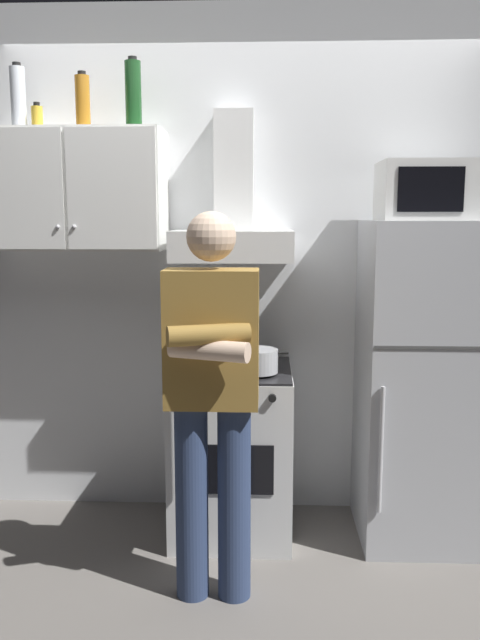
{
  "coord_description": "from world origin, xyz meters",
  "views": [
    {
      "loc": [
        0.12,
        -2.93,
        1.62
      ],
      "look_at": [
        0.0,
        0.0,
        1.15
      ],
      "focal_mm": 36.47,
      "sensor_mm": 36.0,
      "label": 1
    }
  ],
  "objects_px": {
    "refrigerator": "(422,383)",
    "bottle_liquor_amber": "(83,101)",
    "stove_oven": "(232,450)",
    "range_hood": "(233,221)",
    "upper_cabinet": "(75,190)",
    "bottle_vodka_clear": "(18,97)",
    "microwave": "(430,191)",
    "bottle_wine_green": "(133,94)",
    "person_standing": "(212,393)",
    "bottle_spice_jar": "(37,117)",
    "cooking_pot": "(258,361)"
  },
  "relations": [
    {
      "from": "range_hood",
      "to": "bottle_spice_jar",
      "type": "xyz_separation_m",
      "value": [
        -0.97,
        -0.02,
        0.51
      ]
    },
    {
      "from": "upper_cabinet",
      "to": "bottle_vodka_clear",
      "type": "bearing_deg",
      "value": -178.53
    },
    {
      "from": "person_standing",
      "to": "bottle_liquor_amber",
      "type": "relative_size",
      "value": 6.12
    },
    {
      "from": "person_standing",
      "to": "range_hood",
      "type": "bearing_deg",
      "value": 86.09
    },
    {
      "from": "bottle_wine_green",
      "to": "bottle_spice_jar",
      "type": "height_order",
      "value": "bottle_wine_green"
    },
    {
      "from": "cooking_pot",
      "to": "bottle_spice_jar",
      "type": "xyz_separation_m",
      "value": [
        -1.1,
        0.23,
        1.18
      ]
    },
    {
      "from": "bottle_wine_green",
      "to": "cooking_pot",
      "type": "bearing_deg",
      "value": -20.88
    },
    {
      "from": "microwave",
      "to": "bottle_wine_green",
      "type": "relative_size",
      "value": 1.42
    },
    {
      "from": "range_hood",
      "to": "upper_cabinet",
      "type": "bearing_deg",
      "value": -179.91
    },
    {
      "from": "bottle_vodka_clear",
      "to": "refrigerator",
      "type": "bearing_deg",
      "value": -3.34
    },
    {
      "from": "range_hood",
      "to": "person_standing",
      "type": "distance_m",
      "value": 1.01
    },
    {
      "from": "cooking_pot",
      "to": "bottle_vodka_clear",
      "type": "relative_size",
      "value": 0.93
    },
    {
      "from": "microwave",
      "to": "bottle_wine_green",
      "type": "xyz_separation_m",
      "value": [
        -1.44,
        0.1,
        0.47
      ]
    },
    {
      "from": "refrigerator",
      "to": "bottle_vodka_clear",
      "type": "xyz_separation_m",
      "value": [
        -2.02,
        0.12,
        1.4
      ]
    },
    {
      "from": "microwave",
      "to": "bottle_spice_jar",
      "type": "height_order",
      "value": "bottle_spice_jar"
    },
    {
      "from": "range_hood",
      "to": "bottle_vodka_clear",
      "type": "bearing_deg",
      "value": -179.56
    },
    {
      "from": "range_hood",
      "to": "refrigerator",
      "type": "bearing_deg",
      "value": -7.55
    },
    {
      "from": "upper_cabinet",
      "to": "range_hood",
      "type": "height_order",
      "value": "range_hood"
    },
    {
      "from": "cooking_pot",
      "to": "bottle_spice_jar",
      "type": "distance_m",
      "value": 1.63
    },
    {
      "from": "range_hood",
      "to": "stove_oven",
      "type": "bearing_deg",
      "value": -90.0
    },
    {
      "from": "range_hood",
      "to": "bottle_spice_jar",
      "type": "relative_size",
      "value": 5.9
    },
    {
      "from": "stove_oven",
      "to": "bottle_liquor_amber",
      "type": "height_order",
      "value": "bottle_liquor_amber"
    },
    {
      "from": "stove_oven",
      "to": "cooking_pot",
      "type": "relative_size",
      "value": 2.95
    },
    {
      "from": "stove_oven",
      "to": "cooking_pot",
      "type": "bearing_deg",
      "value": -42.49
    },
    {
      "from": "bottle_liquor_amber",
      "to": "bottle_vodka_clear",
      "type": "height_order",
      "value": "bottle_vodka_clear"
    },
    {
      "from": "stove_oven",
      "to": "range_hood",
      "type": "relative_size",
      "value": 1.17
    },
    {
      "from": "range_hood",
      "to": "microwave",
      "type": "xyz_separation_m",
      "value": [
        0.95,
        -0.11,
        0.14
      ]
    },
    {
      "from": "refrigerator",
      "to": "bottle_liquor_amber",
      "type": "bearing_deg",
      "value": 176.93
    },
    {
      "from": "microwave",
      "to": "bottle_liquor_amber",
      "type": "bearing_deg",
      "value": 177.55
    },
    {
      "from": "range_hood",
      "to": "bottle_liquor_amber",
      "type": "bearing_deg",
      "value": -177.24
    },
    {
      "from": "bottle_wine_green",
      "to": "stove_oven",
      "type": "bearing_deg",
      "value": -13.48
    },
    {
      "from": "stove_oven",
      "to": "person_standing",
      "type": "xyz_separation_m",
      "value": [
        -0.05,
        -0.61,
        0.47
      ]
    },
    {
      "from": "cooking_pot",
      "to": "bottle_liquor_amber",
      "type": "xyz_separation_m",
      "value": [
        -0.87,
        0.21,
        1.25
      ]
    },
    {
      "from": "upper_cabinet",
      "to": "bottle_liquor_amber",
      "type": "distance_m",
      "value": 0.43
    },
    {
      "from": "person_standing",
      "to": "bottle_spice_jar",
      "type": "distance_m",
      "value": 1.68
    },
    {
      "from": "stove_oven",
      "to": "bottle_vodka_clear",
      "type": "height_order",
      "value": "bottle_vodka_clear"
    },
    {
      "from": "refrigerator",
      "to": "bottle_liquor_amber",
      "type": "xyz_separation_m",
      "value": [
        -1.69,
        0.09,
        1.38
      ]
    },
    {
      "from": "bottle_wine_green",
      "to": "bottle_vodka_clear",
      "type": "relative_size",
      "value": 1.07
    },
    {
      "from": "range_hood",
      "to": "bottle_spice_jar",
      "type": "height_order",
      "value": "bottle_spice_jar"
    },
    {
      "from": "cooking_pot",
      "to": "bottle_liquor_amber",
      "type": "relative_size",
      "value": 1.11
    },
    {
      "from": "stove_oven",
      "to": "bottle_liquor_amber",
      "type": "bearing_deg",
      "value": 172.94
    },
    {
      "from": "bottle_liquor_amber",
      "to": "bottle_vodka_clear",
      "type": "relative_size",
      "value": 0.84
    },
    {
      "from": "upper_cabinet",
      "to": "bottle_liquor_amber",
      "type": "bearing_deg",
      "value": -28.21
    },
    {
      "from": "refrigerator",
      "to": "bottle_spice_jar",
      "type": "xyz_separation_m",
      "value": [
        -1.92,
        0.11,
        1.31
      ]
    },
    {
      "from": "refrigerator",
      "to": "bottle_wine_green",
      "type": "height_order",
      "value": "bottle_wine_green"
    },
    {
      "from": "stove_oven",
      "to": "bottle_spice_jar",
      "type": "bearing_deg",
      "value": 173.65
    },
    {
      "from": "bottle_vodka_clear",
      "to": "range_hood",
      "type": "bearing_deg",
      "value": 0.44
    },
    {
      "from": "upper_cabinet",
      "to": "bottle_wine_green",
      "type": "relative_size",
      "value": 2.65
    },
    {
      "from": "cooking_pot",
      "to": "stove_oven",
      "type": "bearing_deg",
      "value": 137.51
    },
    {
      "from": "refrigerator",
      "to": "bottle_spice_jar",
      "type": "bearing_deg",
      "value": 176.8
    }
  ]
}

